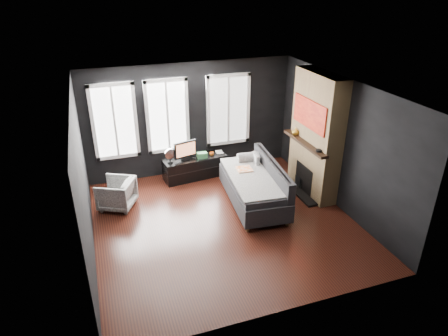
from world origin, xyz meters
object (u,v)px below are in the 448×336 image
object	(u,v)px
sofa	(253,183)
mug	(212,153)
monitor	(185,149)
armchair	(116,192)
mantel_vase	(296,131)
media_console	(195,167)
book	(216,148)

from	to	relation	value
sofa	mug	distance (m)	1.64
monitor	armchair	bearing A→B (deg)	-170.25
monitor	mug	distance (m)	0.68
mantel_vase	sofa	bearing A→B (deg)	-156.15
armchair	media_console	xyz separation A→B (m)	(1.92, 0.81, -0.09)
mug	book	size ratio (longest dim) A/B	0.50
armchair	book	distance (m)	2.68
mug	mantel_vase	distance (m)	2.08
media_console	sofa	bearing A→B (deg)	-68.57
mug	mantel_vase	world-z (taller)	mantel_vase
media_console	mantel_vase	size ratio (longest dim) A/B	8.89
monitor	mug	bearing A→B (deg)	-13.39
media_console	book	distance (m)	0.69
media_console	book	size ratio (longest dim) A/B	6.87
sofa	mantel_vase	distance (m)	1.57
mug	armchair	bearing A→B (deg)	-161.30
sofa	monitor	size ratio (longest dim) A/B	3.80
armchair	mug	xyz separation A→B (m)	(2.35, 0.80, 0.23)
media_console	monitor	world-z (taller)	monitor
armchair	monitor	size ratio (longest dim) A/B	1.21
media_console	mug	bearing A→B (deg)	-8.27
armchair	mantel_vase	world-z (taller)	mantel_vase
book	mug	bearing A→B (deg)	-139.52
sofa	armchair	world-z (taller)	sofa
sofa	media_console	xyz separation A→B (m)	(-0.86, 1.59, -0.21)
armchair	media_console	bearing A→B (deg)	140.04
armchair	book	world-z (taller)	book
monitor	mantel_vase	bearing A→B (deg)	-38.85
sofa	mug	xyz separation A→B (m)	(-0.43, 1.58, 0.10)
armchair	book	size ratio (longest dim) A/B	3.16
monitor	mantel_vase	xyz separation A→B (m)	(2.30, -1.02, 0.53)
mug	monitor	bearing A→B (deg)	-178.50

